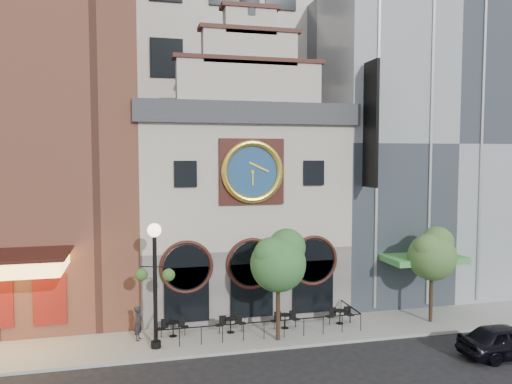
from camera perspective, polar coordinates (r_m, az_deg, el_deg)
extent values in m
plane|color=black|center=(25.24, 1.65, -17.71)|extent=(120.00, 120.00, 0.00)
cube|color=gray|center=(27.47, 0.21, -15.69)|extent=(44.00, 5.00, 0.15)
cube|color=#605E5B|center=(32.05, -2.18, -8.95)|extent=(12.00, 8.00, 4.00)
cube|color=#BBB1A4|center=(31.27, -2.20, 0.92)|extent=(12.00, 8.00, 7.00)
cube|color=#2D3035|center=(31.32, -2.23, 8.43)|extent=(12.60, 8.60, 1.20)
cube|color=#33140F|center=(27.25, -0.50, 2.35)|extent=(3.60, 0.25, 3.60)
cylinder|color=navy|center=(27.12, -0.43, 2.35)|extent=(3.10, 0.12, 3.10)
torus|color=gold|center=(27.04, -0.39, 2.34)|extent=(3.46, 0.36, 3.46)
cylinder|color=#2D3035|center=(28.87, -0.74, 20.33)|extent=(1.10, 1.10, 1.10)
cube|color=brown|center=(33.46, -25.67, 9.30)|extent=(14.00, 12.00, 25.00)
cube|color=gray|center=(37.85, 16.89, 5.07)|extent=(14.00, 12.00, 20.00)
cube|color=#469A48|center=(30.71, 18.65, -7.25)|extent=(4.50, 2.40, 0.35)
cube|color=black|center=(28.69, 12.99, 7.53)|extent=(0.18, 1.60, 7.00)
cube|color=beige|center=(44.35, -5.50, 17.91)|extent=(20.00, 16.00, 40.00)
cylinder|color=black|center=(26.72, -9.47, -14.48)|extent=(0.68, 0.68, 0.03)
cylinder|color=black|center=(26.84, -9.46, -15.23)|extent=(0.06, 0.06, 0.72)
cylinder|color=black|center=(26.93, -2.92, -14.28)|extent=(0.68, 0.68, 0.03)
cylinder|color=black|center=(27.05, -2.92, -15.02)|extent=(0.06, 0.06, 0.72)
cylinder|color=black|center=(27.59, 3.34, -13.83)|extent=(0.68, 0.68, 0.03)
cylinder|color=black|center=(27.70, 3.34, -14.56)|extent=(0.06, 0.06, 0.72)
cylinder|color=black|center=(28.62, 9.57, -13.22)|extent=(0.68, 0.68, 0.03)
cylinder|color=black|center=(28.73, 9.56, -13.92)|extent=(0.06, 0.06, 0.72)
imported|color=black|center=(26.97, 26.78, -14.94)|extent=(4.61, 1.95, 1.55)
imported|color=black|center=(26.55, -13.29, -14.38)|extent=(0.59, 0.73, 1.73)
cylinder|color=black|center=(24.81, -11.45, -11.11)|extent=(0.20, 0.20, 5.51)
cylinder|color=black|center=(25.60, -11.37, -16.71)|extent=(0.48, 0.48, 0.33)
sphere|color=white|center=(24.21, -11.55, -4.30)|extent=(0.66, 0.66, 0.66)
sphere|color=#2C5923|center=(24.78, -12.97, -9.18)|extent=(0.62, 0.62, 0.62)
sphere|color=#2C5923|center=(24.45, -9.96, -9.32)|extent=(0.62, 0.62, 0.62)
cylinder|color=#382619|center=(25.71, 2.53, -13.38)|extent=(0.21, 0.21, 3.01)
sphere|color=#296126|center=(25.11, 2.55, -8.23)|extent=(2.79, 2.79, 2.79)
sphere|color=#296126|center=(25.42, 3.52, -6.35)|extent=(1.93, 1.93, 1.93)
sphere|color=#296126|center=(24.68, 1.73, -7.17)|extent=(1.72, 1.72, 1.72)
cylinder|color=#382619|center=(30.04, 19.37, -11.19)|extent=(0.20, 0.20, 2.86)
sphere|color=#3C6628|center=(29.54, 19.47, -6.98)|extent=(2.65, 2.65, 2.65)
sphere|color=#3C6628|center=(29.94, 20.00, -5.46)|extent=(1.84, 1.84, 1.84)
sphere|color=#3C6628|center=(29.06, 19.04, -6.13)|extent=(1.63, 1.63, 1.63)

